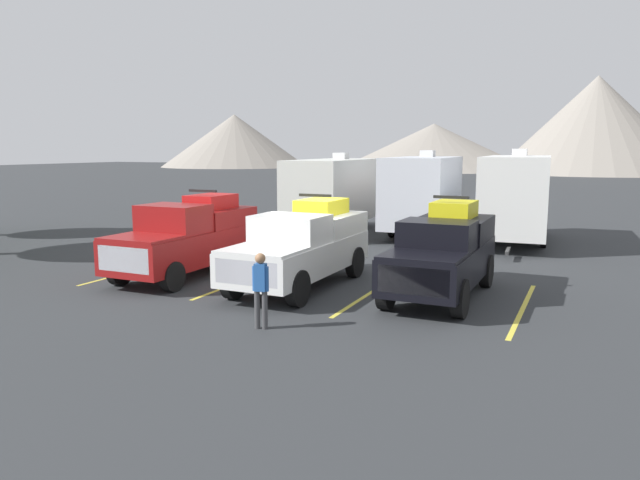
# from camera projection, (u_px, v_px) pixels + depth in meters

# --- Properties ---
(ground_plane) EXTENTS (240.00, 240.00, 0.00)m
(ground_plane) POSITION_uv_depth(u_px,v_px,m) (318.00, 280.00, 18.10)
(ground_plane) COLOR #2D3033
(pickup_truck_a) EXTENTS (2.19, 5.36, 2.62)m
(pickup_truck_a) POSITION_uv_depth(u_px,v_px,m) (189.00, 237.00, 18.65)
(pickup_truck_a) COLOR maroon
(pickup_truck_a) RESTS_ON ground
(pickup_truck_b) EXTENTS (2.20, 5.71, 2.59)m
(pickup_truck_b) POSITION_uv_depth(u_px,v_px,m) (303.00, 245.00, 17.21)
(pickup_truck_b) COLOR white
(pickup_truck_b) RESTS_ON ground
(pickup_truck_c) EXTENTS (2.11, 5.24, 2.64)m
(pickup_truck_c) POSITION_uv_depth(u_px,v_px,m) (443.00, 251.00, 16.03)
(pickup_truck_c) COLOR black
(pickup_truck_c) RESTS_ON ground
(lot_stripe_a) EXTENTS (0.12, 5.50, 0.01)m
(lot_stripe_a) POSITION_uv_depth(u_px,v_px,m) (142.00, 269.00, 19.76)
(lot_stripe_a) COLOR gold
(lot_stripe_a) RESTS_ON ground
(lot_stripe_b) EXTENTS (0.12, 5.50, 0.01)m
(lot_stripe_b) POSITION_uv_depth(u_px,v_px,m) (246.00, 279.00, 18.12)
(lot_stripe_b) COLOR gold
(lot_stripe_b) RESTS_ON ground
(lot_stripe_c) EXTENTS (0.12, 5.50, 0.01)m
(lot_stripe_c) POSITION_uv_depth(u_px,v_px,m) (371.00, 293.00, 16.48)
(lot_stripe_c) COLOR gold
(lot_stripe_c) RESTS_ON ground
(lot_stripe_d) EXTENTS (0.12, 5.50, 0.01)m
(lot_stripe_d) POSITION_uv_depth(u_px,v_px,m) (523.00, 309.00, 14.84)
(lot_stripe_d) COLOR gold
(lot_stripe_d) RESTS_ON ground
(camper_trailer_a) EXTENTS (2.94, 8.27, 3.72)m
(camper_trailer_a) POSITION_uv_depth(u_px,v_px,m) (333.00, 191.00, 27.77)
(camper_trailer_a) COLOR silver
(camper_trailer_a) RESTS_ON ground
(camper_trailer_b) EXTENTS (3.00, 7.53, 3.84)m
(camper_trailer_b) POSITION_uv_depth(u_px,v_px,m) (423.00, 191.00, 26.86)
(camper_trailer_b) COLOR silver
(camper_trailer_b) RESTS_ON ground
(camper_trailer_c) EXTENTS (2.97, 8.32, 3.91)m
(camper_trailer_c) POSITION_uv_depth(u_px,v_px,m) (516.00, 194.00, 24.85)
(camper_trailer_c) COLOR white
(camper_trailer_c) RESTS_ON ground
(person_a) EXTENTS (0.37, 0.24, 1.69)m
(person_a) POSITION_uv_depth(u_px,v_px,m) (261.00, 285.00, 13.06)
(person_a) COLOR #3F3F42
(person_a) RESTS_ON ground
(mountain_ridge) EXTENTS (142.56, 44.16, 15.17)m
(mountain_ridge) POSITION_uv_depth(u_px,v_px,m) (565.00, 140.00, 97.47)
(mountain_ridge) COLOR gray
(mountain_ridge) RESTS_ON ground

